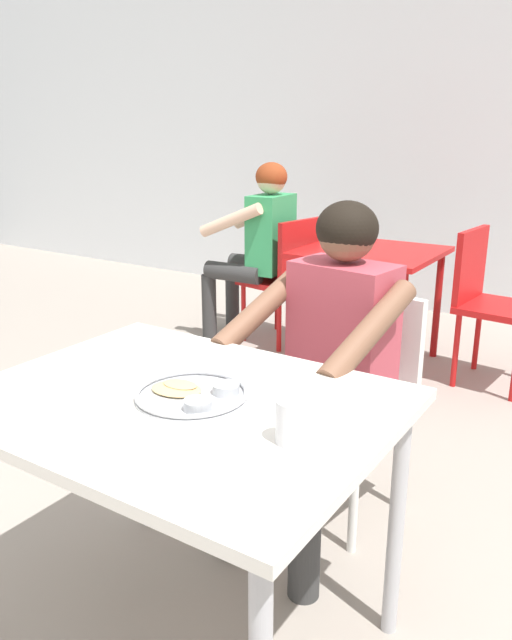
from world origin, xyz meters
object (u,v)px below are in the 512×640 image
object	(u,v)px
table_background_red	(370,265)
patron_background	(259,237)
diner_foreground	(327,348)
chair_red_left	(288,272)
table_foreground	(180,427)
drinking_cup	(292,420)
thali_tray	(193,393)
chair_foreground	(358,390)
chair_red_right	(487,295)

from	to	relation	value
table_background_red	patron_background	bearing A→B (deg)	-179.67
diner_foreground	chair_red_left	xyz separation A→B (m)	(-1.15, 1.73, -0.21)
table_foreground	drinking_cup	size ratio (longest dim) A/B	10.69
table_foreground	drinking_cup	xyz separation A→B (m)	(0.35, -0.05, 0.13)
table_foreground	thali_tray	xyz separation A→B (m)	(0.03, 0.02, 0.09)
drinking_cup	patron_background	world-z (taller)	patron_background
table_background_red	drinking_cup	bearing A→B (deg)	-70.90
table_foreground	patron_background	distance (m)	2.66
thali_tray	patron_background	size ratio (longest dim) A/B	0.24
drinking_cup	chair_foreground	bearing A→B (deg)	104.89
diner_foreground	thali_tray	bearing A→B (deg)	-94.43
chair_red_left	patron_background	size ratio (longest dim) A/B	0.71
thali_tray	drinking_cup	xyz separation A→B (m)	(0.32, -0.07, 0.04)
table_foreground	patron_background	bearing A→B (deg)	118.44
diner_foreground	table_background_red	bearing A→B (deg)	108.36
drinking_cup	patron_background	distance (m)	2.89
diner_foreground	table_background_red	size ratio (longest dim) A/B	1.51
thali_tray	patron_background	bearing A→B (deg)	119.23
chair_red_left	chair_red_right	bearing A→B (deg)	0.85
chair_foreground	chair_red_left	distance (m)	1.91
chair_red_right	chair_red_left	bearing A→B (deg)	-179.15
chair_red_left	thali_tray	bearing A→B (deg)	-65.05
table_foreground	table_background_red	bearing A→B (deg)	101.47
thali_tray	diner_foreground	size ratio (longest dim) A/B	0.24
chair_foreground	chair_red_right	size ratio (longest dim) A/B	0.95
patron_background	table_foreground	bearing A→B (deg)	-61.56
table_foreground	chair_red_right	world-z (taller)	chair_red_right
thali_tray	chair_red_left	bearing A→B (deg)	114.95
chair_red_right	chair_foreground	bearing A→B (deg)	-93.59
table_foreground	drinking_cup	bearing A→B (deg)	-7.88
drinking_cup	chair_red_right	distance (m)	2.48
thali_tray	table_background_red	distance (m)	2.39
thali_tray	chair_foreground	bearing A→B (deg)	85.16
chair_foreground	diner_foreground	distance (m)	0.32
table_foreground	chair_red_right	distance (m)	2.42
table_foreground	chair_red_left	xyz separation A→B (m)	(-1.07, 2.39, -0.18)
patron_background	drinking_cup	bearing A→B (deg)	-55.85
thali_tray	patron_background	xyz separation A→B (m)	(-1.30, 2.33, -0.05)
patron_background	chair_red_left	bearing A→B (deg)	14.03
drinking_cup	diner_foreground	distance (m)	0.77
drinking_cup	chair_foreground	world-z (taller)	drinking_cup
chair_red_right	patron_background	world-z (taller)	patron_background
drinking_cup	table_background_red	bearing A→B (deg)	109.10
chair_red_right	thali_tray	bearing A→B (deg)	-94.04
thali_tray	diner_foreground	xyz separation A→B (m)	(0.05, 0.65, -0.06)
diner_foreground	chair_foreground	bearing A→B (deg)	83.98
table_foreground	chair_red_right	bearing A→B (deg)	85.21
table_background_red	patron_background	size ratio (longest dim) A/B	0.65
chair_foreground	chair_red_right	world-z (taller)	chair_red_right
drinking_cup	patron_background	xyz separation A→B (m)	(-1.62, 2.39, -0.09)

